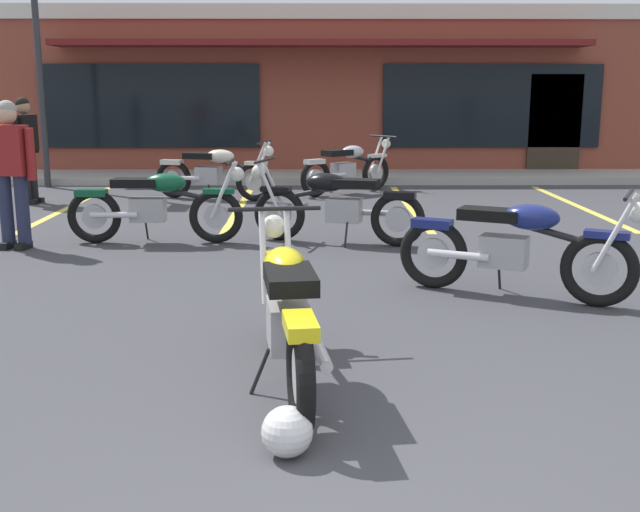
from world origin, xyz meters
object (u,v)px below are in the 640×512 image
object	(u,v)px
motorcycle_blue_standard	(336,205)
motorcycle_green_cafe_racer	(214,172)
motorcycle_foreground_classic	(287,310)
parking_lot_lamp_post	(33,20)
motorcycle_black_cruiser	(157,204)
person_in_black_shirt	(11,165)
helmet_on_pavement	(287,431)
motorcycle_red_sportbike	(516,246)
person_in_shorts_foreground	(26,144)
motorcycle_silver_naked	(348,167)

from	to	relation	value
motorcycle_blue_standard	motorcycle_green_cafe_racer	world-z (taller)	same
motorcycle_foreground_classic	motorcycle_green_cafe_racer	bearing A→B (deg)	100.05
parking_lot_lamp_post	motorcycle_black_cruiser	bearing A→B (deg)	-59.65
person_in_black_shirt	motorcycle_green_cafe_racer	bearing A→B (deg)	66.01
motorcycle_foreground_classic	helmet_on_pavement	world-z (taller)	motorcycle_foreground_classic
motorcycle_red_sportbike	helmet_on_pavement	distance (m)	3.56
person_in_shorts_foreground	motorcycle_silver_naked	bearing A→B (deg)	13.02
motorcycle_silver_naked	person_in_shorts_foreground	size ratio (longest dim) A/B	1.03
motorcycle_blue_standard	motorcycle_black_cruiser	bearing A→B (deg)	179.12
person_in_black_shirt	parking_lot_lamp_post	bearing A→B (deg)	105.43
motorcycle_silver_naked	motorcycle_blue_standard	world-z (taller)	same
person_in_shorts_foreground	motorcycle_black_cruiser	bearing A→B (deg)	-50.92
person_in_shorts_foreground	helmet_on_pavement	xyz separation A→B (m)	(4.39, -8.80, -0.82)
motorcycle_black_cruiser	helmet_on_pavement	xyz separation A→B (m)	(1.71, -5.50, -0.33)
person_in_shorts_foreground	motorcycle_foreground_classic	bearing A→B (deg)	-60.78
motorcycle_black_cruiser	motorcycle_green_cafe_racer	distance (m)	3.72
motorcycle_foreground_classic	motorcycle_red_sportbike	size ratio (longest dim) A/B	1.08
motorcycle_blue_standard	helmet_on_pavement	distance (m)	5.49
motorcycle_blue_standard	motorcycle_green_cafe_racer	size ratio (longest dim) A/B	1.00
motorcycle_silver_naked	person_in_black_shirt	bearing A→B (deg)	-130.04
motorcycle_red_sportbike	motorcycle_black_cruiser	world-z (taller)	same
motorcycle_green_cafe_racer	person_in_black_shirt	world-z (taller)	person_in_black_shirt
motorcycle_black_cruiser	motorcycle_blue_standard	bearing A→B (deg)	-0.88
motorcycle_silver_naked	motorcycle_blue_standard	xyz separation A→B (m)	(-0.35, -4.52, 0.00)
motorcycle_silver_naked	motorcycle_green_cafe_racer	bearing A→B (deg)	-160.81
motorcycle_black_cruiser	motorcycle_green_cafe_racer	size ratio (longest dim) A/B	1.02
motorcycle_foreground_classic	motorcycle_green_cafe_racer	xyz separation A→B (m)	(-1.45, 8.20, 0.00)
helmet_on_pavement	motorcycle_silver_naked	bearing A→B (deg)	85.67
person_in_black_shirt	motorcycle_blue_standard	bearing A→B (deg)	4.13
motorcycle_foreground_classic	motorcycle_green_cafe_racer	world-z (taller)	same
motorcycle_blue_standard	helmet_on_pavement	xyz separation A→B (m)	(-0.41, -5.46, -0.33)
motorcycle_black_cruiser	parking_lot_lamp_post	world-z (taller)	parking_lot_lamp_post
motorcycle_foreground_classic	parking_lot_lamp_post	world-z (taller)	parking_lot_lamp_post
person_in_black_shirt	motorcycle_black_cruiser	bearing A→B (deg)	10.80
motorcycle_green_cafe_racer	person_in_black_shirt	size ratio (longest dim) A/B	1.23
motorcycle_blue_standard	helmet_on_pavement	bearing A→B (deg)	-94.26
motorcycle_green_cafe_racer	person_in_shorts_foreground	distance (m)	2.97
motorcycle_red_sportbike	parking_lot_lamp_post	size ratio (longest dim) A/B	0.43
motorcycle_green_cafe_racer	helmet_on_pavement	world-z (taller)	motorcycle_green_cafe_racer
motorcycle_blue_standard	person_in_black_shirt	bearing A→B (deg)	-175.87
helmet_on_pavement	motorcycle_red_sportbike	bearing A→B (deg)	57.64
motorcycle_foreground_classic	parking_lot_lamp_post	xyz separation A→B (m)	(-4.79, 9.80, 2.53)
motorcycle_green_cafe_racer	parking_lot_lamp_post	world-z (taller)	parking_lot_lamp_post
parking_lot_lamp_post	motorcycle_green_cafe_racer	bearing A→B (deg)	-25.64
motorcycle_foreground_classic	motorcycle_silver_naked	size ratio (longest dim) A/B	1.22
person_in_shorts_foreground	helmet_on_pavement	world-z (taller)	person_in_shorts_foreground
motorcycle_red_sportbike	motorcycle_silver_naked	world-z (taller)	same
motorcycle_black_cruiser	person_in_black_shirt	size ratio (longest dim) A/B	1.26
motorcycle_silver_naked	person_in_black_shirt	xyz separation A→B (m)	(-4.02, -4.79, 0.49)
motorcycle_green_cafe_racer	person_in_black_shirt	xyz separation A→B (m)	(-1.78, -4.01, 0.49)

